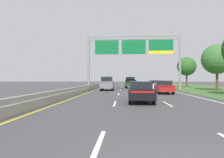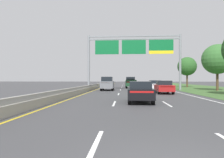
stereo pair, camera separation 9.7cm
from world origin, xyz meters
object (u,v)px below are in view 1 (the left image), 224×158
car_white_right_lane_sedan (155,85)px  roadside_tree_far (187,66)px  overhead_sign_gantry (134,50)px  roadside_tree_mid (217,59)px  car_red_right_lane_sedan (164,87)px  pickup_truck_darkgreen (130,83)px  car_grey_left_lane_suv (107,83)px  car_black_centre_lane_sedan (140,91)px

car_white_right_lane_sedan → roadside_tree_far: 15.71m
overhead_sign_gantry → roadside_tree_far: overhead_sign_gantry is taller
overhead_sign_gantry → roadside_tree_mid: size_ratio=2.13×
car_red_right_lane_sedan → roadside_tree_mid: roadside_tree_mid is taller
roadside_tree_far → roadside_tree_mid: bearing=-88.0°
car_white_right_lane_sedan → roadside_tree_far: roadside_tree_far is taller
pickup_truck_darkgreen → car_grey_left_lane_suv: bearing=154.2°
car_black_centre_lane_sedan → roadside_tree_mid: 20.75m
pickup_truck_darkgreen → car_red_right_lane_sedan: 15.14m
overhead_sign_gantry → roadside_tree_mid: bearing=-4.3°
overhead_sign_gantry → roadside_tree_mid: 12.74m
overhead_sign_gantry → car_black_centre_lane_sedan: (-0.25, -16.76, -5.59)m
car_white_right_lane_sedan → car_black_centre_lane_sedan: bearing=167.6°
overhead_sign_gantry → roadside_tree_mid: overhead_sign_gantry is taller
car_grey_left_lane_suv → roadside_tree_mid: (16.77, 0.20, 3.68)m
pickup_truck_darkgreen → car_white_right_lane_sedan: 8.34m
car_black_centre_lane_sedan → roadside_tree_far: roadside_tree_far is taller
overhead_sign_gantry → car_grey_left_lane_suv: 6.85m
pickup_truck_darkgreen → car_grey_left_lane_suv: 9.20m
car_red_right_lane_sedan → car_white_right_lane_sedan: bearing=1.3°
car_red_right_lane_sedan → car_grey_left_lane_suv: bearing=51.2°
pickup_truck_darkgreen → roadside_tree_mid: bearing=-123.3°
car_red_right_lane_sedan → car_black_centre_lane_sedan: bearing=160.4°
pickup_truck_darkgreen → car_black_centre_lane_sedan: bearing=179.1°
car_white_right_lane_sedan → car_grey_left_lane_suv: car_grey_left_lane_suv is taller
roadside_tree_mid → roadside_tree_far: (-0.46, 13.14, -0.22)m
pickup_truck_darkgreen → car_white_right_lane_sedan: bearing=-155.0°
overhead_sign_gantry → car_white_right_lane_sedan: size_ratio=3.42×
car_grey_left_lane_suv → roadside_tree_far: 21.34m
car_grey_left_lane_suv → roadside_tree_mid: roadside_tree_mid is taller
pickup_truck_darkgreen → roadside_tree_far: bearing=-69.3°
car_red_right_lane_sedan → roadside_tree_far: (8.82, 19.67, 3.74)m
overhead_sign_gantry → car_grey_left_lane_suv: overhead_sign_gantry is taller
car_red_right_lane_sedan → car_black_centre_lane_sedan: size_ratio=1.00×
roadside_tree_mid → roadside_tree_far: roadside_tree_mid is taller
car_black_centre_lane_sedan → roadside_tree_mid: size_ratio=0.63×
roadside_tree_mid → car_grey_left_lane_suv: bearing=-179.3°
car_red_right_lane_sedan → car_grey_left_lane_suv: car_grey_left_lane_suv is taller
overhead_sign_gantry → roadside_tree_mid: (12.59, -0.95, -1.63)m
pickup_truck_darkgreen → roadside_tree_mid: roadside_tree_mid is taller
car_black_centre_lane_sedan → roadside_tree_mid: (12.85, 15.81, 3.96)m
overhead_sign_gantry → pickup_truck_darkgreen: (-0.33, 7.21, -5.34)m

